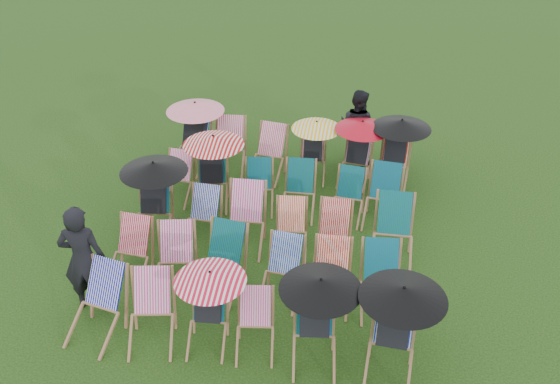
% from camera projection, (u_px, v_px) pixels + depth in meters
% --- Properties ---
extents(ground, '(100.00, 100.00, 0.00)m').
position_uv_depth(ground, '(266.00, 247.00, 10.55)').
color(ground, black).
rests_on(ground, ground).
extents(deckchair_0, '(0.84, 1.04, 1.00)m').
position_uv_depth(deckchair_0, '(96.00, 306.00, 8.65)').
color(deckchair_0, '#8E6442').
rests_on(deckchair_0, ground).
extents(deckchair_1, '(0.79, 0.99, 0.96)m').
position_uv_depth(deckchair_1, '(151.00, 313.00, 8.56)').
color(deckchair_1, '#8E6442').
rests_on(deckchair_1, ground).
extents(deckchair_2, '(0.99, 1.05, 1.17)m').
position_uv_depth(deckchair_2, '(208.00, 307.00, 8.47)').
color(deckchair_2, '#8E6442').
rests_on(deckchair_2, ground).
extents(deckchair_3, '(0.64, 0.82, 0.82)m').
position_uv_depth(deckchair_3, '(255.00, 326.00, 8.46)').
color(deckchair_3, '#8E6442').
rests_on(deckchair_3, ground).
extents(deckchair_4, '(1.09, 1.17, 1.29)m').
position_uv_depth(deckchair_4, '(316.00, 319.00, 8.18)').
color(deckchair_4, '#8E6442').
rests_on(deckchair_4, ground).
extents(deckchair_5, '(1.13, 1.18, 1.34)m').
position_uv_depth(deckchair_5, '(395.00, 329.00, 8.00)').
color(deckchair_5, '#8E6442').
rests_on(deckchair_5, ground).
extents(deckchair_6, '(0.67, 0.89, 0.92)m').
position_uv_depth(deckchair_6, '(129.00, 253.00, 9.70)').
color(deckchair_6, '#8E6442').
rests_on(deckchair_6, ground).
extents(deckchair_7, '(0.79, 0.98, 0.95)m').
position_uv_depth(deckchair_7, '(176.00, 261.00, 9.50)').
color(deckchair_7, '#8E6442').
rests_on(deckchair_7, ground).
extents(deckchair_8, '(0.79, 1.00, 1.00)m').
position_uv_depth(deckchair_8, '(220.00, 263.00, 9.43)').
color(deckchair_8, '#8E6442').
rests_on(deckchair_8, ground).
extents(deckchair_9, '(0.67, 0.88, 0.90)m').
position_uv_depth(deckchair_9, '(282.00, 272.00, 9.33)').
color(deckchair_9, '#8E6442').
rests_on(deckchair_9, ground).
extents(deckchair_10, '(0.63, 0.86, 0.92)m').
position_uv_depth(deckchair_10, '(331.00, 277.00, 9.22)').
color(deckchair_10, '#8E6442').
rests_on(deckchair_10, ground).
extents(deckchair_11, '(0.73, 0.95, 0.96)m').
position_uv_depth(deckchair_11, '(382.00, 282.00, 9.10)').
color(deckchair_11, '#8E6442').
rests_on(deckchair_11, ground).
extents(deckchair_12, '(1.14, 1.22, 1.35)m').
position_uv_depth(deckchair_12, '(153.00, 198.00, 10.53)').
color(deckchair_12, '#8E6442').
rests_on(deckchair_12, ground).
extents(deckchair_13, '(0.63, 0.85, 0.89)m').
position_uv_depth(deckchair_13, '(201.00, 218.00, 10.50)').
color(deckchair_13, '#8E6442').
rests_on(deckchair_13, ground).
extents(deckchair_14, '(0.72, 0.97, 1.02)m').
position_uv_depth(deckchair_14, '(245.00, 219.00, 10.36)').
color(deckchair_14, '#8E6442').
rests_on(deckchair_14, ground).
extents(deckchair_15, '(0.64, 0.84, 0.85)m').
position_uv_depth(deckchair_15, '(291.00, 230.00, 10.25)').
color(deckchair_15, '#8E6442').
rests_on(deckchair_15, ground).
extents(deckchair_16, '(0.60, 0.84, 0.90)m').
position_uv_depth(deckchair_16, '(333.00, 234.00, 10.12)').
color(deckchair_16, '#8E6442').
rests_on(deckchair_16, ground).
extents(deckchair_17, '(0.70, 0.96, 1.03)m').
position_uv_depth(deckchair_17, '(394.00, 233.00, 10.04)').
color(deckchair_17, '#8E6442').
rests_on(deckchair_17, ground).
extents(deckchair_18, '(0.60, 0.81, 0.84)m').
position_uv_depth(deckchair_18, '(177.00, 179.00, 11.60)').
color(deckchair_18, '#8E6442').
rests_on(deckchair_18, ground).
extents(deckchair_19, '(1.11, 1.20, 1.32)m').
position_uv_depth(deckchair_19, '(212.00, 169.00, 11.36)').
color(deckchair_19, '#8E6442').
rests_on(deckchair_19, ground).
extents(deckchair_20, '(0.67, 0.85, 0.85)m').
position_uv_depth(deckchair_20, '(259.00, 187.00, 11.34)').
color(deckchair_20, '#8E6442').
rests_on(deckchair_20, ground).
extents(deckchair_21, '(0.64, 0.87, 0.91)m').
position_uv_depth(deckchair_21, '(299.00, 191.00, 11.18)').
color(deckchair_21, '#8E6442').
rests_on(deckchair_21, ground).
extents(deckchair_22, '(0.63, 0.83, 0.85)m').
position_uv_depth(deckchair_22, '(348.00, 197.00, 11.09)').
color(deckchair_22, '#8E6442').
rests_on(deckchair_22, ground).
extents(deckchair_23, '(0.72, 0.94, 0.97)m').
position_uv_depth(deckchair_23, '(383.00, 197.00, 10.96)').
color(deckchair_23, '#8E6442').
rests_on(deckchair_23, ground).
extents(deckchair_24, '(1.15, 1.22, 1.36)m').
position_uv_depth(deckchair_24, '(193.00, 134.00, 12.45)').
color(deckchair_24, '#8E6442').
rests_on(deckchair_24, ground).
extents(deckchair_25, '(0.75, 0.99, 1.01)m').
position_uv_depth(deckchair_25, '(229.00, 148.00, 12.41)').
color(deckchair_25, '#8E6442').
rests_on(deckchair_25, ground).
extents(deckchair_26, '(0.76, 0.97, 0.97)m').
position_uv_depth(deckchair_26, '(268.00, 154.00, 12.26)').
color(deckchair_26, '#8E6442').
rests_on(deckchair_26, ground).
extents(deckchair_27, '(0.97, 1.03, 1.16)m').
position_uv_depth(deckchair_27, '(314.00, 149.00, 12.16)').
color(deckchair_27, '#8E6442').
rests_on(deckchair_27, ground).
extents(deckchair_28, '(1.05, 1.11, 1.24)m').
position_uv_depth(deckchair_28, '(358.00, 151.00, 12.01)').
color(deckchair_28, '#8E6442').
rests_on(deckchair_28, ground).
extents(deckchair_29, '(1.12, 1.18, 1.33)m').
position_uv_depth(deckchair_29, '(396.00, 151.00, 11.89)').
color(deckchair_29, '#8E6442').
rests_on(deckchair_29, ground).
extents(person_left, '(0.71, 0.53, 1.78)m').
position_uv_depth(person_left, '(83.00, 259.00, 8.90)').
color(person_left, black).
rests_on(person_left, ground).
extents(person_rear, '(0.94, 0.85, 1.57)m').
position_uv_depth(person_rear, '(357.00, 126.00, 12.58)').
color(person_rear, black).
rests_on(person_rear, ground).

